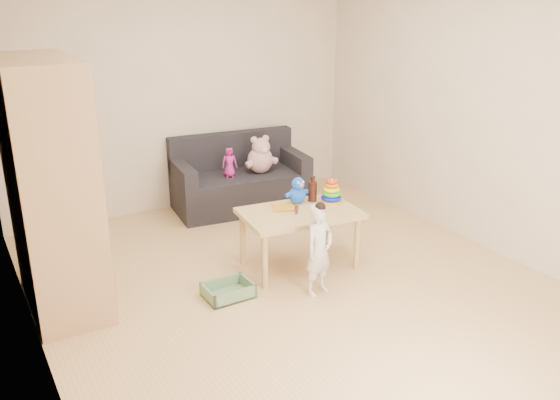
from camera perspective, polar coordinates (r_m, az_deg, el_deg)
room at (r=4.65m, az=1.02°, el=6.54°), size 4.50×4.50×4.50m
wardrobe at (r=4.71m, az=-21.17°, el=1.02°), size 0.53×1.06×1.92m
sofa at (r=6.69m, az=-3.81°, el=0.92°), size 1.53×0.88×0.41m
play_table at (r=5.26m, az=1.88°, el=-3.77°), size 1.07×0.74×0.53m
storage_bin at (r=4.86m, az=-5.01°, el=-8.65°), size 0.38×0.29×0.11m
toddler at (r=4.77m, az=3.78°, el=-4.92°), size 0.32×0.25×0.75m
pink_bear at (r=6.59m, az=-1.93°, el=4.15°), size 0.32×0.27×0.35m
doll at (r=6.45m, az=-4.88°, el=3.61°), size 0.19×0.16×0.32m
ring_stacker at (r=5.36m, az=4.98°, el=0.68°), size 0.19×0.19×0.22m
brown_bottle at (r=5.37m, az=3.16°, el=0.91°), size 0.08×0.08×0.23m
blue_plush at (r=5.31m, az=1.68°, el=0.99°), size 0.22×0.18×0.25m
wooden_figure at (r=5.07m, az=1.59°, el=-0.83°), size 0.05×0.04×0.10m
yellow_book at (r=5.21m, az=0.29°, el=-0.74°), size 0.24×0.24×0.01m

